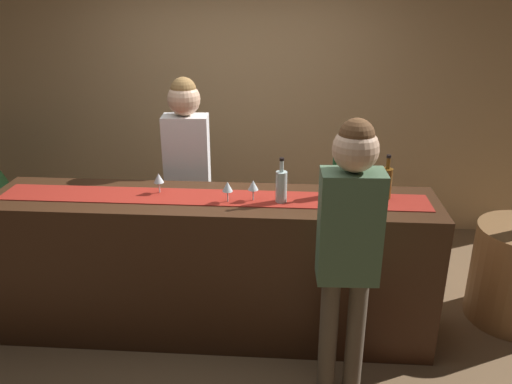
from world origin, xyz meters
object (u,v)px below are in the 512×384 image
Objects in this scene: wine_glass_mid_counter at (227,187)px; customer_sipping at (349,236)px; wine_bottle_amber at (386,183)px; wine_bottle_clear at (281,186)px; bartender at (187,163)px; wine_glass_near_customer at (159,179)px; wine_bottle_green at (334,181)px; wine_glass_far_end at (253,186)px.

customer_sipping is at bearing -34.40° from wine_glass_mid_counter.
wine_bottle_amber is 1.04m from wine_glass_mid_counter.
wine_bottle_clear is 0.97m from bartender.
bartender is at bearing 80.66° from wine_glass_near_customer.
wine_glass_mid_counter is (0.48, -0.12, 0.00)m from wine_glass_near_customer.
wine_bottle_amber is 2.10× the size of wine_glass_mid_counter.
wine_bottle_amber and wine_bottle_green have the same top height.
wine_bottle_green is at bearing 11.97° from wine_glass_far_end.
wine_bottle_amber is at bearing 0.42° from wine_glass_near_customer.
wine_glass_near_customer is 0.50m from wine_glass_mid_counter.
wine_bottle_green is 2.10× the size of wine_glass_mid_counter.
wine_glass_far_end is at bearing 12.69° from wine_glass_mid_counter.
wine_bottle_amber is at bearing 7.48° from wine_glass_mid_counter.
wine_glass_mid_counter is 0.08× the size of customer_sipping.
wine_bottle_clear is 0.17× the size of customer_sipping.
wine_bottle_green is 0.17× the size of bartender.
wine_glass_mid_counter is at bearing -175.57° from wine_bottle_clear.
bartender reaches higher than wine_glass_mid_counter.
wine_bottle_amber is 0.17× the size of bartender.
wine_glass_far_end is at bearing -7.72° from wine_glass_near_customer.
customer_sipping is (1.21, -0.62, -0.07)m from wine_glass_near_customer.
wine_bottle_clear is at bearing -160.51° from wine_bottle_green.
wine_bottle_green is 0.70m from wine_glass_mid_counter.
bartender is 1.00× the size of customer_sipping.
wine_glass_mid_counter is 0.76m from bartender.
wine_bottle_amber is 0.71m from customer_sipping.
wine_glass_mid_counter is (-1.03, -0.13, -0.01)m from wine_bottle_amber.
wine_glass_mid_counter is 1.00× the size of wine_glass_far_end.
wine_bottle_amber reaches higher than wine_glass_mid_counter.
wine_bottle_green is at bearing 177.83° from wine_bottle_amber.
wine_glass_mid_counter is 0.17m from wine_glass_far_end.
wine_glass_far_end is (-0.86, -0.10, -0.01)m from wine_bottle_amber.
wine_glass_near_customer is at bearing 150.54° from customer_sipping.
customer_sipping is (0.57, -0.54, -0.07)m from wine_glass_far_end.
wine_glass_far_end is 0.08× the size of bartender.
wine_glass_far_end is 0.08× the size of customer_sipping.
wine_glass_near_customer is (-1.51, -0.01, -0.01)m from wine_bottle_amber.
wine_glass_mid_counter is at bearing -14.44° from wine_glass_near_customer.
wine_bottle_green is 1.00× the size of wine_bottle_clear.
customer_sipping is at bearing -53.76° from wine_bottle_clear.
customer_sipping is at bearing -86.03° from wine_bottle_green.
customer_sipping reaches higher than wine_bottle_green.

